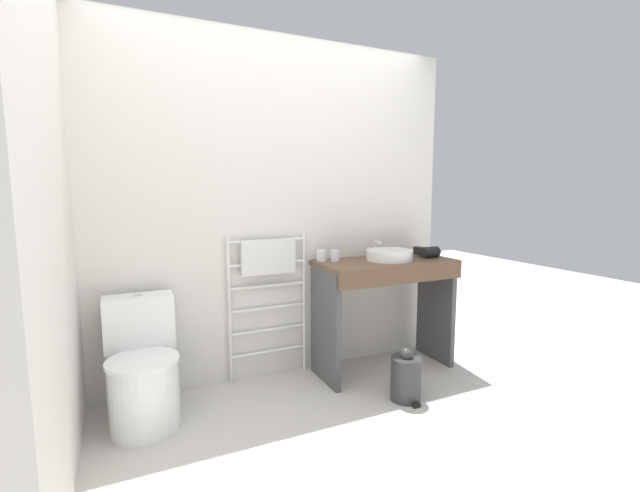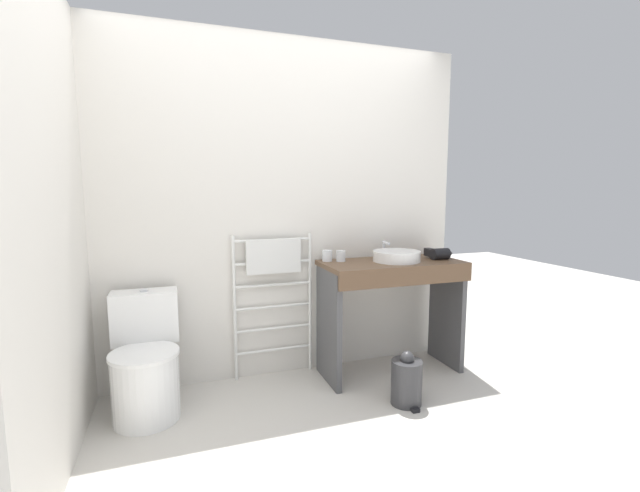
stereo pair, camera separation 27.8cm
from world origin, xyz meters
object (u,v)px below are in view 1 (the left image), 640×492
object	(u,v)px
cup_near_edge	(335,256)
trash_bin	(406,377)
hair_dryer	(430,252)
towel_radiator	(269,276)
toilet	(143,372)
cup_near_wall	(322,256)
sink_basin	(389,255)

from	to	relation	value
cup_near_edge	trash_bin	world-z (taller)	cup_near_edge
cup_near_edge	hair_dryer	bearing A→B (deg)	-11.48
hair_dryer	towel_radiator	bearing A→B (deg)	168.33
toilet	hair_dryer	bearing A→B (deg)	0.64
cup_near_wall	hair_dryer	world-z (taller)	hair_dryer
towel_radiator	sink_basin	xyz separation A→B (m)	(0.89, -0.24, 0.13)
cup_near_wall	cup_near_edge	distance (m)	0.10
cup_near_wall	trash_bin	world-z (taller)	cup_near_wall
towel_radiator	cup_near_wall	xyz separation A→B (m)	(0.40, -0.06, 0.13)
sink_basin	hair_dryer	distance (m)	0.37
hair_dryer	toilet	bearing A→B (deg)	-179.36
hair_dryer	trash_bin	size ratio (longest dim) A/B	0.52
sink_basin	cup_near_wall	size ratio (longest dim) A/B	4.24
towel_radiator	cup_near_wall	bearing A→B (deg)	-8.96
toilet	trash_bin	world-z (taller)	toilet
toilet	towel_radiator	world-z (taller)	towel_radiator
trash_bin	hair_dryer	bearing A→B (deg)	40.16
cup_near_edge	sink_basin	bearing A→B (deg)	-18.72
towel_radiator	cup_near_edge	distance (m)	0.52
cup_near_wall	cup_near_edge	bearing A→B (deg)	-24.02
sink_basin	cup_near_wall	bearing A→B (deg)	160.24
sink_basin	trash_bin	bearing A→B (deg)	-110.03
sink_basin	trash_bin	world-z (taller)	sink_basin
towel_radiator	cup_near_edge	size ratio (longest dim) A/B	13.29
toilet	cup_near_wall	world-z (taller)	cup_near_wall
cup_near_wall	toilet	bearing A→B (deg)	-170.28
towel_radiator	cup_near_edge	bearing A→B (deg)	-11.97
hair_dryer	sink_basin	bearing A→B (deg)	176.79
towel_radiator	sink_basin	distance (m)	0.93
sink_basin	cup_near_edge	bearing A→B (deg)	161.28
cup_near_edge	towel_radiator	bearing A→B (deg)	168.03
cup_near_wall	hair_dryer	bearing A→B (deg)	-12.92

